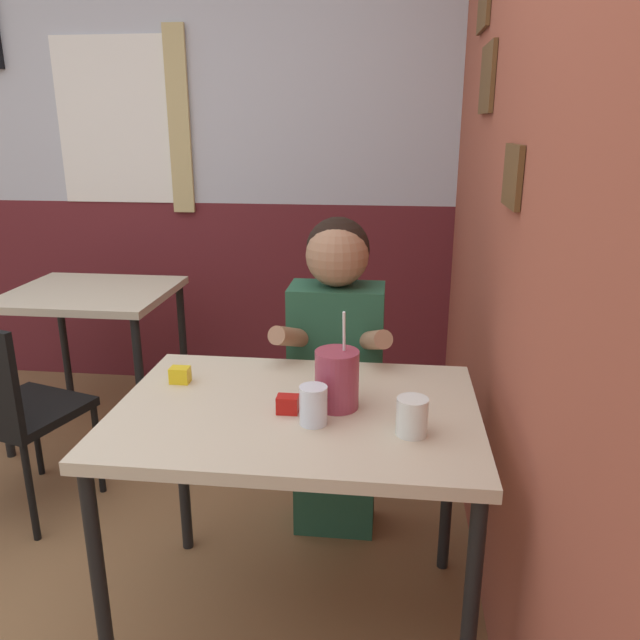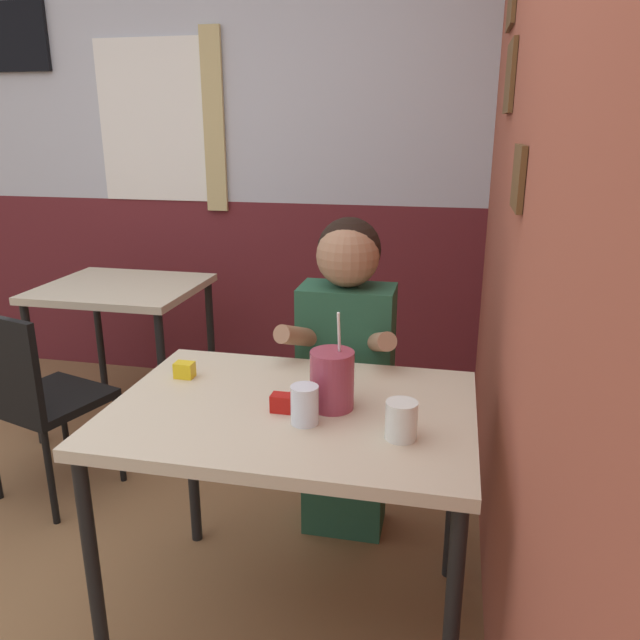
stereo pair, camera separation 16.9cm
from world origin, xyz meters
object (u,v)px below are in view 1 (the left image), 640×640
object	(u,v)px
main_table	(297,430)
person_seated	(336,369)
chair_near_window	(8,404)
cocktail_pitcher	(337,379)
background_table	(92,309)

from	to	relation	value
main_table	person_seated	size ratio (longest dim) A/B	0.84
chair_near_window	cocktail_pitcher	distance (m)	1.44
background_table	person_seated	distance (m)	1.42
background_table	cocktail_pitcher	size ratio (longest dim) A/B	2.66
background_table	person_seated	bearing A→B (deg)	-26.94
main_table	person_seated	xyz separation A→B (m)	(0.06, 0.54, -0.02)
background_table	chair_near_window	distance (m)	0.75
chair_near_window	person_seated	bearing A→B (deg)	20.70
chair_near_window	background_table	bearing A→B (deg)	105.95
cocktail_pitcher	chair_near_window	bearing A→B (deg)	161.47
main_table	person_seated	distance (m)	0.55
chair_near_window	cocktail_pitcher	world-z (taller)	cocktail_pitcher
chair_near_window	main_table	bearing A→B (deg)	-3.81
background_table	cocktail_pitcher	world-z (taller)	cocktail_pitcher
main_table	background_table	world-z (taller)	same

